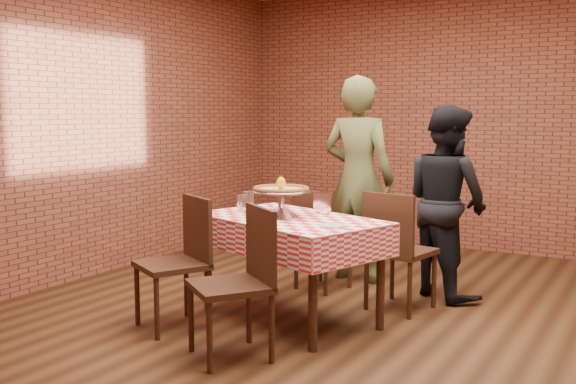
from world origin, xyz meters
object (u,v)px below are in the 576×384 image
object	(u,v)px
chair_near_right	(230,284)
diner_black	(446,202)
pizza	(281,190)
chair_far_left	(323,239)
table	(290,269)
water_glass_left	(242,203)
water_glass_right	(249,200)
chair_near_left	(172,264)
diner_olive	(358,179)
pizza_stand	(281,204)
chair_far_right	(401,250)
condiment_caddy	(322,203)

from	to	relation	value
chair_near_right	diner_black	size ratio (longest dim) A/B	0.59
pizza	chair_far_left	size ratio (longest dim) A/B	0.47
pizza	table	bearing A→B (deg)	13.32
chair_far_left	water_glass_left	bearing A→B (deg)	84.08
water_glass_left	water_glass_right	xyz separation A→B (m)	(-0.08, 0.20, 0.00)
chair_near_left	diner_olive	size ratio (longest dim) A/B	0.50
chair_near_right	chair_far_left	size ratio (longest dim) A/B	1.08
pizza_stand	water_glass_right	size ratio (longest dim) A/B	3.35
water_glass_left	diner_olive	bearing A→B (deg)	72.81
table	chair_near_right	size ratio (longest dim) A/B	1.43
table	diner_olive	size ratio (longest dim) A/B	0.73
water_glass_right	chair_far_right	distance (m)	1.26
water_glass_left	condiment_caddy	world-z (taller)	condiment_caddy
condiment_caddy	chair_far_left	bearing A→B (deg)	150.95
chair_far_right	diner_black	world-z (taller)	diner_black
pizza_stand	pizza	xyz separation A→B (m)	(0.00, -0.00, 0.10)
water_glass_right	chair_near_right	xyz separation A→B (m)	(0.59, -1.10, -0.36)
water_glass_right	condiment_caddy	world-z (taller)	condiment_caddy
pizza	diner_olive	bearing A→B (deg)	89.69
chair_near_right	pizza_stand	bearing A→B (deg)	134.43
pizza	chair_near_left	distance (m)	0.93
chair_far_right	diner_olive	distance (m)	1.04
pizza	chair_far_right	bearing A→B (deg)	45.16
diner_olive	chair_near_left	bearing A→B (deg)	74.75
table	chair_near_left	size ratio (longest dim) A/B	1.45
table	water_glass_right	size ratio (longest dim) A/B	10.35
table	condiment_caddy	world-z (taller)	condiment_caddy
water_glass_left	chair_near_left	distance (m)	0.75
table	water_glass_left	distance (m)	0.64
water_glass_left	diner_black	size ratio (longest dim) A/B	0.08
chair_near_left	chair_far_left	distance (m)	1.53
chair_far_left	diner_black	world-z (taller)	diner_black
pizza	chair_far_left	xyz separation A→B (m)	(-0.12, 0.90, -0.52)
water_glass_right	chair_near_right	bearing A→B (deg)	-61.80
table	chair_near_left	world-z (taller)	chair_near_left
chair_far_left	diner_black	size ratio (longest dim) A/B	0.55
chair_near_left	chair_near_right	distance (m)	0.73
table	diner_black	world-z (taller)	diner_black
water_glass_left	water_glass_right	size ratio (longest dim) A/B	1.00
table	chair_far_right	bearing A→B (deg)	47.46
chair_near_left	chair_far_right	bearing A→B (deg)	72.63
pizza_stand	condiment_caddy	xyz separation A→B (m)	(0.17, 0.31, -0.02)
chair_near_left	diner_black	distance (m)	2.29
table	pizza	world-z (taller)	pizza
chair_far_left	diner_black	xyz separation A→B (m)	(0.97, 0.32, 0.35)
table	diner_black	bearing A→B (deg)	56.90
pizza_stand	chair_near_right	xyz separation A→B (m)	(0.13, -0.83, -0.39)
table	chair_far_right	size ratio (longest dim) A/B	1.46
table	chair_far_left	xyz separation A→B (m)	(-0.18, 0.88, 0.06)
condiment_caddy	chair_far_right	world-z (taller)	chair_far_right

